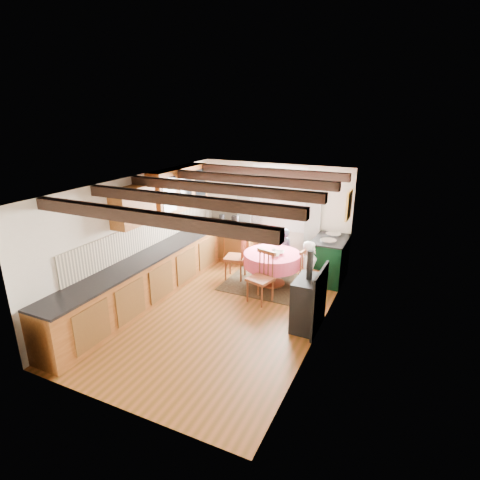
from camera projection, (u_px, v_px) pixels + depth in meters
The scene contains 41 objects.
floor at pixel (222, 311), 7.22m from camera, with size 3.60×5.50×0.00m, color brown.
ceiling at pixel (220, 183), 6.45m from camera, with size 3.60×5.50×0.00m, color white.
wall_back at pixel (275, 214), 9.20m from camera, with size 3.60×0.00×2.40m, color silver.
wall_front at pixel (110, 325), 4.48m from camera, with size 3.60×0.00×2.40m, color silver.
wall_left at pixel (139, 237), 7.56m from camera, with size 0.00×5.50×2.40m, color silver.
wall_right at pixel (322, 267), 6.12m from camera, with size 0.00×5.50×2.40m, color silver.
beam_a at pixel (144, 217), 4.77m from camera, with size 3.60×0.16×0.16m, color #33211A.
beam_b at pixel (188, 201), 5.62m from camera, with size 3.60×0.16×0.16m, color #33211A.
beam_c at pixel (220, 188), 6.48m from camera, with size 3.60×0.16×0.16m, color #33211A.
beam_d at pixel (244, 179), 7.34m from camera, with size 3.60×0.16×0.16m, color #33211A.
beam_e at pixel (264, 172), 8.20m from camera, with size 3.60×0.16×0.16m, color #33211A.
splash_left at pixel (150, 233), 7.81m from camera, with size 0.02×4.50×0.55m, color beige.
splash_back at pixel (236, 210), 9.58m from camera, with size 1.40×0.02×0.55m, color beige.
base_cabinet_left at pixel (155, 275), 7.69m from camera, with size 0.60×5.30×0.88m, color #9D5A25.
base_cabinet_back at pixel (230, 242), 9.61m from camera, with size 1.30×0.60×0.88m, color #9D5A25.
worktop_left at pixel (154, 254), 7.53m from camera, with size 0.64×5.30×0.04m, color black.
worktop_back at pixel (229, 224), 9.44m from camera, with size 1.30×0.64×0.04m, color black.
wall_cabinet_glass at pixel (179, 189), 8.28m from camera, with size 0.34×1.80×0.90m, color #9D5A25.
wall_cabinet_solid at pixel (133, 206), 7.01m from camera, with size 0.34×0.90×0.70m, color #9D5A25.
window_frame at pixel (279, 198), 9.01m from camera, with size 1.34×0.03×1.54m, color white.
window_pane at pixel (279, 198), 9.02m from camera, with size 1.20×0.01×1.40m, color white.
curtain_left at pixel (244, 216), 9.44m from camera, with size 0.35×0.10×2.10m, color #A1A1A1.
curtain_right at pixel (313, 224), 8.76m from camera, with size 0.35×0.10×2.10m, color #A1A1A1.
curtain_rod at pixel (279, 173), 8.75m from camera, with size 0.03×0.03×2.00m, color black.
wall_picture at pixel (349, 205), 7.94m from camera, with size 0.04×0.50×0.60m, color gold.
wall_plate at pixel (319, 198), 8.59m from camera, with size 0.30×0.30×0.02m, color silver.
rug at pixel (271, 284), 8.30m from camera, with size 1.95×1.51×0.01m, color black.
dining_table at pixel (272, 269), 8.19m from camera, with size 1.19×1.19×0.72m, color #E74154, non-canonical shape.
chair_near at pixel (260, 277), 7.42m from camera, with size 0.44×0.46×1.02m, color brown, non-canonical shape.
chair_left at pixel (235, 256), 8.46m from camera, with size 0.45×0.47×1.06m, color brown, non-canonical shape.
chair_right at pixel (310, 272), 7.83m from camera, with size 0.38×0.40×0.89m, color brown, non-canonical shape.
aga_range at pixel (329, 259), 8.38m from camera, with size 0.68×1.05×0.97m, color black, non-canonical shape.
cast_iron_stove at pixel (308, 290), 6.47m from camera, with size 0.42×0.70×1.40m, color black, non-canonical shape.
child_far at pixel (285, 251), 8.76m from camera, with size 0.38×0.25×1.05m, color #374354.
child_right at pixel (308, 265), 7.99m from camera, with size 0.51×0.33×1.03m, color silver.
bowl_a at pixel (279, 253), 8.03m from camera, with size 0.22×0.22×0.06m, color silver.
bowl_b at pixel (275, 256), 7.86m from camera, with size 0.18×0.18×0.06m, color silver.
cup at pixel (274, 251), 8.07m from camera, with size 0.09×0.09×0.09m, color silver.
canister_tall at pixel (222, 219), 9.43m from camera, with size 0.13×0.13×0.22m, color #262628.
canister_wide at pixel (235, 220), 9.43m from camera, with size 0.17×0.17×0.19m, color #262628.
canister_slim at pixel (237, 221), 9.21m from camera, with size 0.09×0.09×0.26m, color #262628.
Camera 1 is at (3.03, -5.66, 3.58)m, focal length 28.97 mm.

